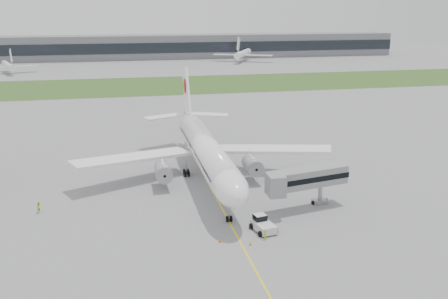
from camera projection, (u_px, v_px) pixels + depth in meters
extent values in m
plane|color=gray|center=(210.00, 187.00, 87.29)|extent=(600.00, 600.00, 0.00)
cube|color=#365520|center=(155.00, 85.00, 200.05)|extent=(600.00, 50.00, 0.02)
cube|color=slate|center=(140.00, 47.00, 301.50)|extent=(320.00, 22.00, 14.00)
cube|color=#1E212A|center=(141.00, 48.00, 291.16)|extent=(320.00, 0.60, 6.00)
cylinder|color=white|center=(206.00, 150.00, 89.51)|extent=(5.00, 38.00, 5.00)
ellipsoid|color=white|center=(230.00, 187.00, 71.18)|extent=(5.00, 11.00, 5.00)
cube|color=black|center=(232.00, 183.00, 69.99)|extent=(3.20, 1.54, 1.14)
cone|color=white|center=(188.00, 120.00, 109.96)|extent=(5.00, 10.53, 6.16)
cube|color=white|center=(132.00, 158.00, 89.08)|extent=(22.13, 13.52, 1.70)
cube|color=white|center=(272.00, 149.00, 94.35)|extent=(22.13, 13.52, 1.70)
cylinder|color=#949599|center=(163.00, 171.00, 86.25)|extent=(2.70, 5.20, 2.70)
cylinder|color=#949599|center=(252.00, 165.00, 89.49)|extent=(2.70, 5.20, 2.70)
cube|color=white|center=(187.00, 96.00, 109.96)|extent=(0.45, 10.90, 12.76)
cylinder|color=#9F090B|center=(186.00, 86.00, 110.35)|extent=(0.60, 3.20, 3.20)
cube|color=white|center=(164.00, 117.00, 111.19)|extent=(9.54, 6.34, 0.35)
cube|color=white|center=(209.00, 115.00, 113.21)|extent=(9.54, 6.34, 0.35)
cylinder|color=#95949A|center=(229.00, 212.00, 72.77)|extent=(0.24, 0.24, 3.10)
cylinder|color=black|center=(187.00, 173.00, 93.07)|extent=(1.40, 1.10, 1.10)
cylinder|color=black|center=(220.00, 170.00, 94.36)|extent=(1.40, 1.10, 1.10)
cube|color=silver|center=(263.00, 226.00, 69.91)|extent=(3.04, 4.45, 1.09)
cube|color=silver|center=(260.00, 218.00, 70.62)|extent=(1.89, 1.75, 0.91)
cube|color=black|center=(260.00, 217.00, 70.61)|extent=(1.95, 1.80, 0.77)
cylinder|color=black|center=(251.00, 226.00, 70.72)|extent=(0.48, 0.86, 0.82)
cylinder|color=black|center=(266.00, 223.00, 71.67)|extent=(0.48, 0.86, 0.82)
cylinder|color=black|center=(260.00, 234.00, 68.33)|extent=(0.48, 0.86, 0.82)
cylinder|color=black|center=(276.00, 231.00, 69.28)|extent=(0.48, 0.86, 0.82)
cube|color=gray|center=(307.00, 178.00, 77.12)|extent=(13.61, 5.46, 2.85)
cube|color=black|center=(307.00, 178.00, 77.12)|extent=(13.81, 5.60, 0.86)
cube|color=gray|center=(276.00, 185.00, 73.89)|extent=(2.47, 3.23, 3.23)
cylinder|color=#95949A|center=(320.00, 193.00, 79.50)|extent=(0.67, 0.67, 3.61)
cube|color=#95949A|center=(320.00, 201.00, 79.91)|extent=(2.50, 1.76, 0.67)
cylinder|color=black|center=(313.00, 203.00, 79.43)|extent=(0.41, 0.71, 0.67)
cylinder|color=black|center=(326.00, 200.00, 80.39)|extent=(0.41, 0.71, 0.67)
cone|color=orange|center=(220.00, 240.00, 66.68)|extent=(0.44, 0.44, 0.60)
cone|color=orange|center=(250.00, 243.00, 65.87)|extent=(0.38, 0.38, 0.52)
imported|color=#BCD223|center=(265.00, 234.00, 67.40)|extent=(0.66, 0.59, 1.52)
imported|color=#BDFF2A|center=(39.00, 207.00, 76.17)|extent=(1.08, 1.10, 1.79)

